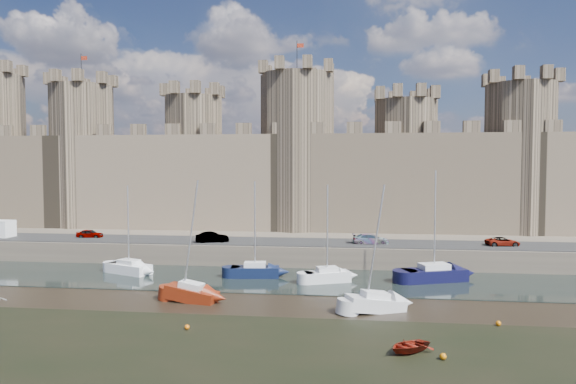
{
  "coord_description": "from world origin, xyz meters",
  "views": [
    {
      "loc": [
        9.95,
        -28.7,
        12.06
      ],
      "look_at": [
        3.8,
        22.0,
        9.38
      ],
      "focal_mm": 32.0,
      "sensor_mm": 36.0,
      "label": 1
    }
  ],
  "objects_px": {
    "car_3": "(503,242)",
    "sailboat_0": "(129,267)",
    "car_2": "(371,239)",
    "sailboat_1": "(255,270)",
    "sailboat_2": "(327,275)",
    "sailboat_3": "(434,273)",
    "car_0": "(90,234)",
    "sailboat_5": "(375,302)",
    "car_1": "(212,237)",
    "sailboat_4": "(192,293)"
  },
  "relations": [
    {
      "from": "car_0",
      "to": "sailboat_1",
      "type": "height_order",
      "value": "sailboat_1"
    },
    {
      "from": "sailboat_1",
      "to": "sailboat_2",
      "type": "xyz_separation_m",
      "value": [
        7.77,
        -1.39,
        -0.01
      ]
    },
    {
      "from": "car_0",
      "to": "car_3",
      "type": "relative_size",
      "value": 0.86
    },
    {
      "from": "sailboat_3",
      "to": "sailboat_5",
      "type": "bearing_deg",
      "value": -139.22
    },
    {
      "from": "sailboat_4",
      "to": "sailboat_5",
      "type": "relative_size",
      "value": 1.03
    },
    {
      "from": "car_1",
      "to": "sailboat_0",
      "type": "height_order",
      "value": "sailboat_0"
    },
    {
      "from": "car_1",
      "to": "sailboat_4",
      "type": "relative_size",
      "value": 0.38
    },
    {
      "from": "sailboat_4",
      "to": "car_2",
      "type": "bearing_deg",
      "value": 59.02
    },
    {
      "from": "sailboat_0",
      "to": "sailboat_1",
      "type": "relative_size",
      "value": 0.95
    },
    {
      "from": "sailboat_0",
      "to": "sailboat_3",
      "type": "xyz_separation_m",
      "value": [
        32.96,
        0.29,
        0.09
      ]
    },
    {
      "from": "sailboat_1",
      "to": "car_0",
      "type": "bearing_deg",
      "value": 151.38
    },
    {
      "from": "car_2",
      "to": "car_3",
      "type": "relative_size",
      "value": 1.12
    },
    {
      "from": "car_3",
      "to": "sailboat_2",
      "type": "height_order",
      "value": "sailboat_2"
    },
    {
      "from": "car_3",
      "to": "sailboat_3",
      "type": "relative_size",
      "value": 0.34
    },
    {
      "from": "car_3",
      "to": "sailboat_1",
      "type": "xyz_separation_m",
      "value": [
        -27.95,
        -9.06,
        -2.23
      ]
    },
    {
      "from": "sailboat_0",
      "to": "sailboat_3",
      "type": "bearing_deg",
      "value": 22.79
    },
    {
      "from": "sailboat_4",
      "to": "sailboat_3",
      "type": "bearing_deg",
      "value": 34.85
    },
    {
      "from": "sailboat_0",
      "to": "sailboat_1",
      "type": "distance_m",
      "value": 14.22
    },
    {
      "from": "sailboat_2",
      "to": "sailboat_4",
      "type": "height_order",
      "value": "sailboat_4"
    },
    {
      "from": "sailboat_4",
      "to": "sailboat_0",
      "type": "bearing_deg",
      "value": 145.42
    },
    {
      "from": "sailboat_2",
      "to": "sailboat_5",
      "type": "xyz_separation_m",
      "value": [
        4.4,
        -9.85,
        -0.05
      ]
    },
    {
      "from": "sailboat_2",
      "to": "sailboat_3",
      "type": "distance_m",
      "value": 11.13
    },
    {
      "from": "car_3",
      "to": "sailboat_3",
      "type": "xyz_separation_m",
      "value": [
        -9.2,
        -8.6,
        -2.18
      ]
    },
    {
      "from": "car_2",
      "to": "sailboat_4",
      "type": "xyz_separation_m",
      "value": [
        -16.38,
        -18.91,
        -2.35
      ]
    },
    {
      "from": "car_2",
      "to": "sailboat_0",
      "type": "distance_m",
      "value": 28.24
    },
    {
      "from": "sailboat_1",
      "to": "sailboat_0",
      "type": "bearing_deg",
      "value": 172.92
    },
    {
      "from": "car_0",
      "to": "sailboat_3",
      "type": "xyz_separation_m",
      "value": [
        42.58,
        -9.28,
        -2.21
      ]
    },
    {
      "from": "car_0",
      "to": "car_3",
      "type": "height_order",
      "value": "car_0"
    },
    {
      "from": "car_2",
      "to": "sailboat_1",
      "type": "distance_m",
      "value": 15.54
    },
    {
      "from": "car_2",
      "to": "sailboat_0",
      "type": "bearing_deg",
      "value": 102.78
    },
    {
      "from": "sailboat_2",
      "to": "sailboat_4",
      "type": "xyz_separation_m",
      "value": [
        -11.6,
        -8.65,
        -0.02
      ]
    },
    {
      "from": "car_3",
      "to": "sailboat_5",
      "type": "height_order",
      "value": "sailboat_5"
    },
    {
      "from": "car_3",
      "to": "sailboat_0",
      "type": "height_order",
      "value": "sailboat_0"
    },
    {
      "from": "car_2",
      "to": "sailboat_0",
      "type": "xyz_separation_m",
      "value": [
        -26.76,
        -8.7,
        -2.36
      ]
    },
    {
      "from": "sailboat_1",
      "to": "car_3",
      "type": "bearing_deg",
      "value": 11.56
    },
    {
      "from": "sailboat_3",
      "to": "sailboat_5",
      "type": "relative_size",
      "value": 1.09
    },
    {
      "from": "car_3",
      "to": "sailboat_4",
      "type": "bearing_deg",
      "value": 112.78
    },
    {
      "from": "car_0",
      "to": "sailboat_2",
      "type": "xyz_separation_m",
      "value": [
        31.61,
        -11.13,
        -2.27
      ]
    },
    {
      "from": "car_3",
      "to": "sailboat_0",
      "type": "xyz_separation_m",
      "value": [
        -42.16,
        -8.89,
        -2.27
      ]
    },
    {
      "from": "sailboat_1",
      "to": "sailboat_2",
      "type": "height_order",
      "value": "sailboat_1"
    },
    {
      "from": "sailboat_0",
      "to": "car_3",
      "type": "bearing_deg",
      "value": 34.19
    },
    {
      "from": "sailboat_1",
      "to": "sailboat_5",
      "type": "height_order",
      "value": "sailboat_5"
    },
    {
      "from": "sailboat_2",
      "to": "sailboat_3",
      "type": "xyz_separation_m",
      "value": [
        10.97,
        1.84,
        0.06
      ]
    },
    {
      "from": "car_3",
      "to": "car_0",
      "type": "bearing_deg",
      "value": 81.02
    },
    {
      "from": "car_2",
      "to": "sailboat_1",
      "type": "xyz_separation_m",
      "value": [
        -12.55,
        -8.87,
        -2.32
      ]
    },
    {
      "from": "sailboat_1",
      "to": "sailboat_2",
      "type": "bearing_deg",
      "value": -16.51
    },
    {
      "from": "sailboat_2",
      "to": "car_1",
      "type": "bearing_deg",
      "value": 127.4
    },
    {
      "from": "sailboat_1",
      "to": "sailboat_5",
      "type": "xyz_separation_m",
      "value": [
        12.17,
        -11.23,
        -0.05
      ]
    },
    {
      "from": "car_0",
      "to": "car_2",
      "type": "distance_m",
      "value": 36.39
    },
    {
      "from": "sailboat_2",
      "to": "sailboat_3",
      "type": "relative_size",
      "value": 0.87
    }
  ]
}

